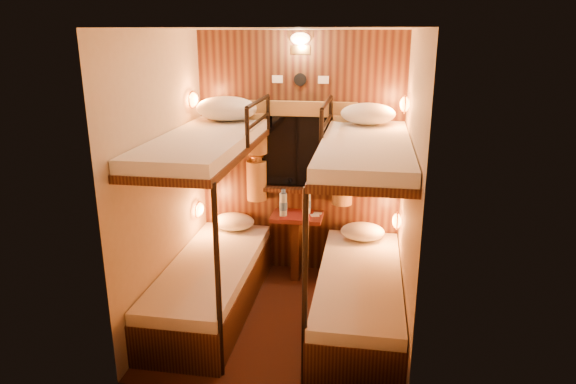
% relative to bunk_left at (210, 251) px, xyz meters
% --- Properties ---
extents(floor, '(2.10, 2.10, 0.00)m').
position_rel_bunk_left_xyz_m(floor, '(0.65, -0.07, -0.56)').
color(floor, '#35180E').
rests_on(floor, ground).
extents(ceiling, '(2.10, 2.10, 0.00)m').
position_rel_bunk_left_xyz_m(ceiling, '(0.65, -0.07, 1.84)').
color(ceiling, silver).
rests_on(ceiling, wall_back).
extents(wall_back, '(2.40, 0.00, 2.40)m').
position_rel_bunk_left_xyz_m(wall_back, '(0.65, 0.98, 0.64)').
color(wall_back, '#C6B293').
rests_on(wall_back, floor).
extents(wall_front, '(2.40, 0.00, 2.40)m').
position_rel_bunk_left_xyz_m(wall_front, '(0.65, -1.12, 0.64)').
color(wall_front, '#C6B293').
rests_on(wall_front, floor).
extents(wall_left, '(0.00, 2.40, 2.40)m').
position_rel_bunk_left_xyz_m(wall_left, '(-0.35, -0.07, 0.64)').
color(wall_left, '#C6B293').
rests_on(wall_left, floor).
extents(wall_right, '(0.00, 2.40, 2.40)m').
position_rel_bunk_left_xyz_m(wall_right, '(1.65, -0.07, 0.64)').
color(wall_right, '#C6B293').
rests_on(wall_right, floor).
extents(back_panel, '(2.00, 0.03, 2.40)m').
position_rel_bunk_left_xyz_m(back_panel, '(0.65, 0.97, 0.64)').
color(back_panel, black).
rests_on(back_panel, floor).
extents(bunk_left, '(0.72, 1.90, 1.82)m').
position_rel_bunk_left_xyz_m(bunk_left, '(0.00, 0.00, 0.00)').
color(bunk_left, black).
rests_on(bunk_left, floor).
extents(bunk_right, '(0.72, 1.90, 1.82)m').
position_rel_bunk_left_xyz_m(bunk_right, '(1.30, 0.00, 0.00)').
color(bunk_right, black).
rests_on(bunk_right, floor).
extents(window, '(1.00, 0.12, 0.79)m').
position_rel_bunk_left_xyz_m(window, '(0.65, 0.94, 0.62)').
color(window, black).
rests_on(window, back_panel).
extents(curtains, '(1.10, 0.22, 1.00)m').
position_rel_bunk_left_xyz_m(curtains, '(0.65, 0.90, 0.71)').
color(curtains, brown).
rests_on(curtains, back_panel).
extents(back_fixtures, '(0.54, 0.09, 0.48)m').
position_rel_bunk_left_xyz_m(back_fixtures, '(0.65, 0.93, 1.69)').
color(back_fixtures, black).
rests_on(back_fixtures, back_panel).
extents(reading_lamps, '(2.00, 0.20, 1.25)m').
position_rel_bunk_left_xyz_m(reading_lamps, '(0.65, 0.63, 0.68)').
color(reading_lamps, orange).
rests_on(reading_lamps, wall_left).
extents(table, '(0.50, 0.34, 0.66)m').
position_rel_bunk_left_xyz_m(table, '(0.65, 0.78, -0.14)').
color(table, '#5F2915').
rests_on(table, floor).
extents(bottle_left, '(0.08, 0.08, 0.27)m').
position_rel_bunk_left_xyz_m(bottle_left, '(0.52, 0.73, 0.21)').
color(bottle_left, '#99BFE5').
rests_on(bottle_left, table).
extents(bottle_right, '(0.07, 0.07, 0.26)m').
position_rel_bunk_left_xyz_m(bottle_right, '(0.74, 0.84, 0.20)').
color(bottle_right, '#99BFE5').
rests_on(bottle_right, table).
extents(sachet_a, '(0.10, 0.08, 0.01)m').
position_rel_bunk_left_xyz_m(sachet_a, '(0.82, 0.78, 0.09)').
color(sachet_a, silver).
rests_on(sachet_a, table).
extents(sachet_b, '(0.09, 0.07, 0.01)m').
position_rel_bunk_left_xyz_m(sachet_b, '(0.85, 0.85, 0.09)').
color(sachet_b, silver).
rests_on(sachet_b, table).
extents(pillow_lower_left, '(0.43, 0.30, 0.17)m').
position_rel_bunk_left_xyz_m(pillow_lower_left, '(-0.00, 0.78, -0.02)').
color(pillow_lower_left, white).
rests_on(pillow_lower_left, bunk_left).
extents(pillow_lower_right, '(0.42, 0.30, 0.17)m').
position_rel_bunk_left_xyz_m(pillow_lower_right, '(1.30, 0.72, -0.02)').
color(pillow_lower_right, white).
rests_on(pillow_lower_right, bunk_right).
extents(pillow_upper_left, '(0.57, 0.41, 0.23)m').
position_rel_bunk_left_xyz_m(pillow_upper_left, '(-0.00, 0.67, 1.14)').
color(pillow_upper_left, white).
rests_on(pillow_upper_left, bunk_left).
extents(pillow_upper_right, '(0.49, 0.35, 0.19)m').
position_rel_bunk_left_xyz_m(pillow_upper_right, '(1.30, 0.68, 1.12)').
color(pillow_upper_right, white).
rests_on(pillow_upper_right, bunk_right).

